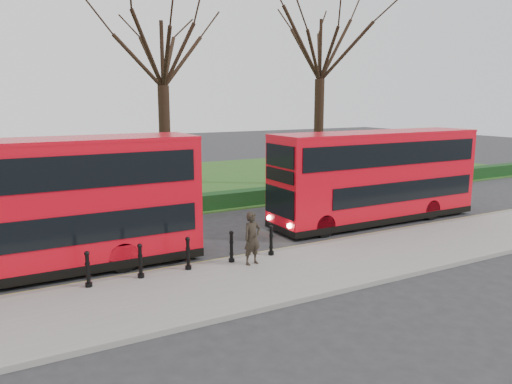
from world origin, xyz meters
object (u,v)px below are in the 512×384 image
bollard_row (188,254)px  bus_lead (27,209)px  bus_rear (376,177)px  pedestrian (252,238)px

bollard_row → bus_lead: bearing=152.6°
bus_rear → bus_lead: bearing=-179.5°
bollard_row → bus_lead: (-4.31, 2.23, 1.47)m
bus_lead → pedestrian: bus_lead is taller
bollard_row → bus_lead: 5.07m
bus_lead → bus_rear: 14.14m
bollard_row → bus_rear: size_ratio=0.62×
bus_lead → bus_rear: (14.13, 0.11, -0.10)m
bus_rear → bollard_row: bearing=-166.6°
bollard_row → bus_rear: bearing=13.4°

